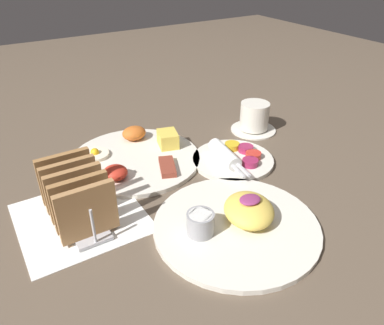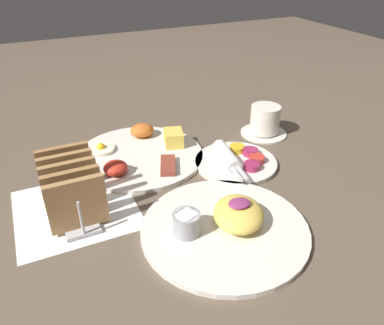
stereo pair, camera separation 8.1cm
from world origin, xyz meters
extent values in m
plane|color=brown|center=(0.00, 0.00, 0.00)|extent=(3.00, 3.00, 0.00)
cube|color=white|center=(-0.19, 0.02, 0.00)|extent=(0.22, 0.22, 0.00)
cylinder|color=silver|center=(-0.01, 0.15, 0.01)|extent=(0.30, 0.30, 0.01)
cube|color=#E5C64C|center=(0.08, 0.16, 0.03)|extent=(0.06, 0.07, 0.04)
ellipsoid|color=#C66023|center=(0.02, 0.24, 0.03)|extent=(0.06, 0.05, 0.03)
cylinder|color=#F4EACC|center=(-0.09, 0.21, 0.01)|extent=(0.06, 0.06, 0.01)
sphere|color=yellow|center=(-0.09, 0.21, 0.02)|extent=(0.02, 0.02, 0.02)
ellipsoid|color=red|center=(-0.09, 0.09, 0.02)|extent=(0.05, 0.05, 0.03)
cube|color=brown|center=(0.03, 0.07, 0.02)|extent=(0.06, 0.08, 0.01)
cylinder|color=silver|center=(0.18, 0.03, 0.01)|extent=(0.19, 0.19, 0.01)
cylinder|color=#99234C|center=(0.19, -0.02, 0.02)|extent=(0.04, 0.04, 0.01)
cylinder|color=red|center=(0.22, 0.01, 0.02)|extent=(0.04, 0.04, 0.01)
cylinder|color=#99234C|center=(0.22, 0.04, 0.02)|extent=(0.04, 0.04, 0.01)
cylinder|color=gold|center=(0.20, 0.07, 0.02)|extent=(0.04, 0.04, 0.01)
cylinder|color=white|center=(0.15, 0.03, 0.03)|extent=(0.05, 0.11, 0.03)
cube|color=silver|center=(0.15, -0.04, 0.03)|extent=(0.01, 0.05, 0.00)
cube|color=silver|center=(0.14, -0.04, 0.03)|extent=(0.01, 0.05, 0.00)
cylinder|color=silver|center=(0.04, -0.16, 0.01)|extent=(0.30, 0.30, 0.01)
ellipsoid|color=#EAC651|center=(0.07, -0.16, 0.03)|extent=(0.13, 0.13, 0.04)
ellipsoid|color=#8C3366|center=(0.07, -0.16, 0.05)|extent=(0.04, 0.03, 0.01)
cylinder|color=#99999E|center=(-0.03, -0.14, 0.03)|extent=(0.05, 0.05, 0.04)
cylinder|color=white|center=(-0.03, -0.14, 0.05)|extent=(0.04, 0.04, 0.01)
cube|color=#B7B7BC|center=(-0.19, 0.02, 0.01)|extent=(0.06, 0.18, 0.01)
cube|color=#A57749|center=(-0.19, -0.05, 0.06)|extent=(0.10, 0.01, 0.10)
cube|color=#9A6C3E|center=(-0.19, -0.02, 0.06)|extent=(0.10, 0.01, 0.10)
cube|color=#A07244|center=(-0.19, 0.02, 0.06)|extent=(0.10, 0.01, 0.10)
cube|color=#9F7143|center=(-0.19, 0.05, 0.06)|extent=(0.10, 0.01, 0.10)
cube|color=#996B3D|center=(-0.19, 0.08, 0.06)|extent=(0.10, 0.01, 0.10)
cylinder|color=#B7B7BC|center=(-0.19, -0.07, 0.04)|extent=(0.01, 0.01, 0.07)
cylinder|color=#B7B7BC|center=(-0.19, 0.10, 0.04)|extent=(0.01, 0.01, 0.07)
cylinder|color=silver|center=(0.32, 0.13, 0.00)|extent=(0.12, 0.12, 0.01)
cylinder|color=silver|center=(0.32, 0.13, 0.04)|extent=(0.08, 0.08, 0.07)
cylinder|color=#381E0F|center=(0.32, 0.13, 0.07)|extent=(0.06, 0.06, 0.01)
cube|color=silver|center=(0.11, -0.12, 0.00)|extent=(0.06, 0.10, 0.00)
ellipsoid|color=silver|center=(0.14, -0.17, 0.00)|extent=(0.02, 0.02, 0.01)
camera|label=1|loc=(-0.30, -0.55, 0.45)|focal=35.00mm
camera|label=2|loc=(-0.23, -0.59, 0.45)|focal=35.00mm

